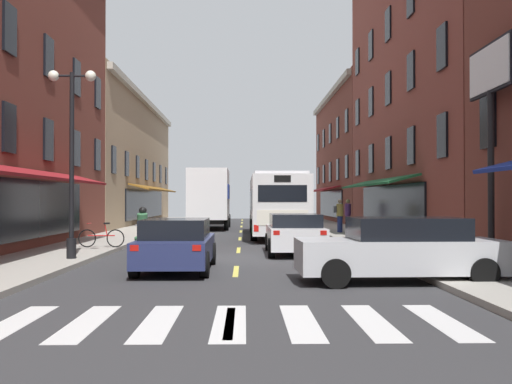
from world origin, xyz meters
The scene contains 17 objects.
ground_plane centered at (0.00, 0.00, -0.05)m, with size 34.80×80.00×0.10m, color #333335.
lane_centre_dashes centered at (0.00, -0.25, 0.00)m, with size 0.14×73.90×0.01m.
crosswalk_near centered at (0.00, -10.00, 0.00)m, with size 7.10×2.80×0.01m.
sidewalk_left centered at (-5.90, 0.00, 0.07)m, with size 3.00×80.00×0.14m, color #A39E93.
sidewalk_right centered at (5.90, 0.00, 0.07)m, with size 3.00×80.00×0.14m, color #A39E93.
billboard_sign centered at (7.05, -2.92, 4.74)m, with size 0.40×2.77×6.09m.
transit_bus centered at (1.83, 11.29, 1.65)m, with size 2.69×11.56×3.13m.
box_truck centered at (-1.99, 18.69, 1.96)m, with size 2.49×7.22×3.76m.
sedan_near centered at (-2.04, 29.21, 0.69)m, with size 2.00×4.28×1.35m.
sedan_mid centered at (-1.58, -3.39, 0.70)m, with size 1.93×4.34×1.38m.
sedan_far centered at (3.80, -5.67, 0.75)m, with size 4.67×2.07×1.48m.
sedan_rear centered at (1.97, 1.36, 0.72)m, with size 1.97×4.29×1.40m.
motorcycle_rider centered at (-3.16, 0.61, 0.71)m, with size 0.62×2.07×1.66m.
bicycle_near centered at (-5.04, 2.70, 0.50)m, with size 1.71×0.48×0.91m.
pedestrian_near centered at (5.33, 12.56, 1.09)m, with size 0.52×0.39×1.78m.
pedestrian_mid centered at (6.27, 15.34, 1.05)m, with size 0.36×0.36×1.77m.
street_lamp_twin centered at (-4.93, -1.44, 3.24)m, with size 1.42×0.32×5.61m.
Camera 1 is at (0.23, -19.16, 1.89)m, focal length 41.56 mm.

